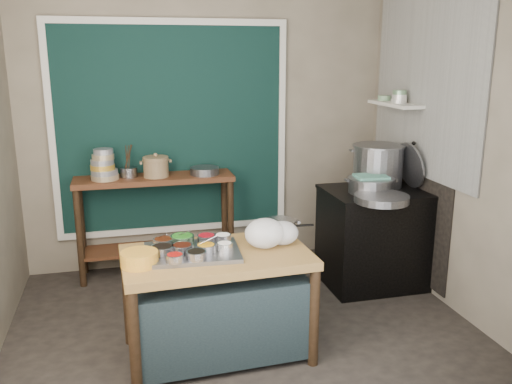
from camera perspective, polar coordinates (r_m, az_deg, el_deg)
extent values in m
cube|color=#302A24|center=(4.30, -1.32, -14.26)|extent=(3.50, 3.00, 0.02)
cube|color=gray|center=(5.29, -5.08, 7.29)|extent=(3.50, 0.02, 2.80)
cube|color=gray|center=(4.54, 20.84, 5.23)|extent=(0.02, 3.00, 2.80)
cube|color=black|center=(5.22, -8.82, 6.52)|extent=(2.10, 0.02, 1.90)
cube|color=#B2B2AA|center=(4.95, 17.42, 11.43)|extent=(0.02, 1.70, 1.70)
cube|color=black|center=(5.21, 15.95, -1.19)|extent=(0.01, 1.30, 1.30)
cube|color=beige|center=(5.17, 14.47, 8.95)|extent=(0.22, 0.70, 0.03)
cube|color=brown|center=(3.82, -4.08, -11.70)|extent=(1.28, 0.77, 0.75)
cube|color=#4F2816|center=(5.21, -10.44, -3.45)|extent=(1.45, 0.40, 0.95)
cube|color=black|center=(5.03, 12.43, -4.82)|extent=(0.90, 0.68, 0.85)
cube|color=black|center=(4.90, 12.71, 0.04)|extent=(0.92, 0.69, 0.03)
cube|color=gray|center=(3.65, -6.78, -6.33)|extent=(0.66, 0.49, 0.03)
cylinder|color=gray|center=(3.60, -5.29, -5.92)|extent=(0.13, 0.13, 0.05)
cylinder|color=gray|center=(3.60, -7.76, -5.95)|extent=(0.14, 0.14, 0.06)
cylinder|color=gray|center=(3.59, -9.81, -6.07)|extent=(0.15, 0.15, 0.06)
cylinder|color=gray|center=(3.79, -3.49, -4.85)|extent=(0.12, 0.12, 0.05)
cylinder|color=gray|center=(3.47, -8.54, -6.88)|extent=(0.12, 0.12, 0.05)
cylinder|color=silver|center=(3.63, -3.33, -5.72)|extent=(0.11, 0.11, 0.05)
cylinder|color=gray|center=(3.49, -6.29, -6.63)|extent=(0.13, 0.13, 0.05)
cylinder|color=gray|center=(3.78, -5.24, -4.92)|extent=(0.13, 0.13, 0.05)
cylinder|color=gray|center=(3.75, -7.76, -5.04)|extent=(0.16, 0.16, 0.07)
cylinder|color=gray|center=(3.73, -9.72, -5.28)|extent=(0.14, 0.14, 0.06)
cylinder|color=orange|center=(3.51, -12.18, -6.87)|extent=(0.24, 0.24, 0.09)
ellipsoid|color=white|center=(3.72, 0.92, -4.36)|extent=(0.29, 0.25, 0.21)
ellipsoid|color=white|center=(3.79, 2.82, -4.33)|extent=(0.28, 0.26, 0.17)
cylinder|color=tan|center=(5.05, -15.70, 1.54)|extent=(0.25, 0.25, 0.05)
cylinder|color=gray|center=(5.04, -15.73, 2.05)|extent=(0.24, 0.24, 0.05)
cylinder|color=gold|center=(5.03, -15.77, 2.57)|extent=(0.22, 0.22, 0.05)
cylinder|color=gray|center=(5.02, -15.80, 3.08)|extent=(0.21, 0.21, 0.05)
cylinder|color=tan|center=(5.02, -15.84, 3.60)|extent=(0.19, 0.19, 0.05)
cylinder|color=gray|center=(5.01, -15.87, 4.12)|extent=(0.17, 0.17, 0.05)
cylinder|color=gray|center=(5.08, -13.24, 2.04)|extent=(0.19, 0.19, 0.09)
cylinder|color=gray|center=(5.09, -5.43, 2.23)|extent=(0.33, 0.33, 0.07)
cylinder|color=gray|center=(5.02, 15.91, 2.75)|extent=(0.13, 0.42, 0.41)
cube|color=#519182|center=(4.76, 12.04, 1.60)|extent=(0.29, 0.23, 0.02)
cylinder|color=gray|center=(4.50, 13.08, -0.67)|extent=(0.58, 0.58, 0.06)
cylinder|color=silver|center=(5.12, 14.82, 9.26)|extent=(0.14, 0.14, 0.04)
cylinder|color=silver|center=(5.11, 14.85, 9.69)|extent=(0.13, 0.13, 0.04)
cylinder|color=gray|center=(5.11, 14.88, 10.11)|extent=(0.12, 0.12, 0.04)
cylinder|color=gray|center=(5.36, 13.36, 9.60)|extent=(0.14, 0.14, 0.04)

